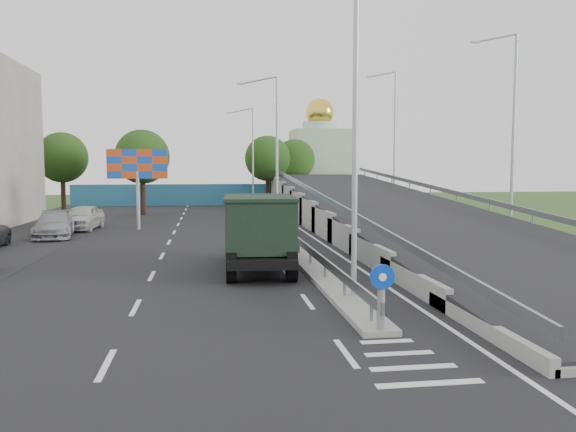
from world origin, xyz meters
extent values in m
plane|color=#2D4C1E|center=(0.00, 0.00, 0.00)|extent=(160.00, 160.00, 0.00)
cube|color=black|center=(-3.00, 20.00, 0.00)|extent=(26.00, 90.00, 0.04)
cube|color=gray|center=(0.00, 24.00, 0.10)|extent=(1.00, 44.00, 0.20)
cube|color=gray|center=(12.30, 24.00, 2.35)|extent=(0.10, 50.00, 0.32)
cube|color=gray|center=(2.80, 24.00, 2.35)|extent=(0.10, 50.00, 0.32)
cube|color=gray|center=(0.00, 24.00, 0.75)|extent=(0.08, 44.00, 0.32)
cylinder|color=gray|center=(0.00, 24.00, 0.50)|extent=(0.09, 0.09, 0.60)
cylinder|color=black|center=(0.00, 2.20, 0.80)|extent=(0.20, 0.20, 1.20)
cylinder|color=#0C3FBF|center=(0.00, 2.12, 1.55)|extent=(0.64, 0.05, 0.64)
cylinder|color=white|center=(0.00, 2.09, 1.55)|extent=(0.20, 0.03, 0.20)
cylinder|color=#B2B5B7|center=(0.30, 6.00, 5.20)|extent=(0.18, 0.18, 10.00)
cylinder|color=#B2B5B7|center=(0.30, 26.00, 5.20)|extent=(0.18, 0.18, 10.00)
cylinder|color=#B2B5B7|center=(-0.90, 26.00, 9.95)|extent=(2.57, 0.12, 0.66)
cube|color=#B2B5B7|center=(-2.10, 26.00, 9.70)|extent=(0.50, 0.18, 0.12)
cylinder|color=#B2B5B7|center=(0.30, 46.00, 5.20)|extent=(0.18, 0.18, 10.00)
cylinder|color=#B2B5B7|center=(-0.90, 46.00, 9.95)|extent=(2.57, 0.12, 0.66)
cube|color=#B2B5B7|center=(-2.10, 46.00, 9.70)|extent=(0.50, 0.18, 0.12)
cube|color=teal|center=(-4.00, 52.00, 1.20)|extent=(30.00, 0.50, 2.40)
cube|color=#B2CCAD|center=(10.00, 60.00, 4.50)|extent=(7.00, 7.00, 9.00)
cylinder|color=#B2CCAD|center=(10.00, 60.00, 9.50)|extent=(4.40, 4.40, 1.00)
sphere|color=gold|center=(10.00, 60.00, 11.20)|extent=(3.60, 3.60, 3.60)
cone|color=gold|center=(10.00, 60.00, 13.20)|extent=(0.30, 0.30, 1.20)
cylinder|color=#B2B5B7|center=(-9.00, 28.00, 2.00)|extent=(0.24, 0.24, 4.00)
cube|color=#D74617|center=(-9.00, 28.00, 4.50)|extent=(4.00, 0.20, 2.00)
cylinder|color=black|center=(-10.00, 40.00, 2.00)|extent=(0.44, 0.44, 4.00)
sphere|color=#213D10|center=(-10.00, 40.00, 5.20)|extent=(4.80, 4.80, 4.80)
cylinder|color=black|center=(2.00, 48.00, 2.00)|extent=(0.44, 0.44, 4.00)
sphere|color=#213D10|center=(2.00, 48.00, 5.20)|extent=(4.80, 4.80, 4.80)
cylinder|color=black|center=(-18.00, 45.00, 2.00)|extent=(0.44, 0.44, 4.00)
sphere|color=#213D10|center=(-18.00, 45.00, 5.20)|extent=(4.80, 4.80, 4.80)
cylinder|color=black|center=(6.00, 55.00, 2.00)|extent=(0.44, 0.44, 4.00)
sphere|color=#213D10|center=(6.00, 55.00, 5.20)|extent=(4.80, 4.80, 4.80)
cylinder|color=black|center=(-3.22, 14.21, 0.61)|extent=(0.45, 1.24, 1.22)
cylinder|color=black|center=(-0.99, 14.11, 0.61)|extent=(0.45, 1.24, 1.22)
cylinder|color=black|center=(-3.26, 13.21, 0.61)|extent=(0.45, 1.24, 1.22)
cylinder|color=black|center=(-1.04, 13.11, 0.61)|extent=(0.45, 1.24, 1.22)
cylinder|color=black|center=(-3.45, 9.33, 0.61)|extent=(0.45, 1.24, 1.22)
cylinder|color=black|center=(-1.23, 9.22, 0.61)|extent=(0.45, 1.24, 1.22)
cube|color=black|center=(-2.22, 11.83, 0.78)|extent=(2.88, 7.01, 0.33)
cube|color=navy|center=(-2.09, 14.44, 1.89)|extent=(2.64, 1.90, 1.89)
cube|color=black|center=(-2.05, 15.29, 2.39)|extent=(2.11, 0.17, 0.78)
cube|color=black|center=(-2.05, 15.38, 0.72)|extent=(2.56, 0.29, 0.56)
cube|color=black|center=(-2.25, 11.16, 2.00)|extent=(2.87, 4.35, 2.00)
cube|color=black|center=(-2.25, 11.16, 3.06)|extent=(2.98, 4.46, 0.13)
imported|color=#919299|center=(-13.59, 24.41, 0.78)|extent=(3.04, 5.65, 1.56)
imported|color=beige|center=(-12.76, 28.50, 0.86)|extent=(2.37, 5.17, 1.72)
camera|label=1|loc=(-4.28, -11.19, 4.28)|focal=35.00mm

